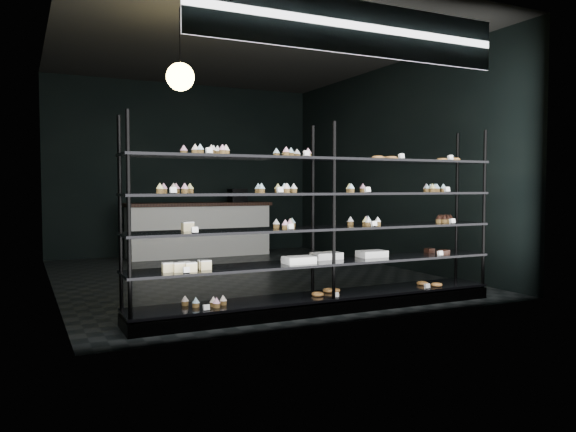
% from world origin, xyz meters
% --- Properties ---
extents(room, '(5.01, 6.01, 3.20)m').
position_xyz_m(room, '(0.00, 0.00, 1.60)').
color(room, black).
rests_on(room, ground).
extents(display_shelf, '(4.00, 0.50, 1.91)m').
position_xyz_m(display_shelf, '(-0.09, -2.45, 0.63)').
color(display_shelf, black).
rests_on(display_shelf, room).
extents(signage, '(3.30, 0.05, 0.50)m').
position_xyz_m(signage, '(0.00, -2.93, 2.75)').
color(signage, '#0C0D3E').
rests_on(signage, room).
extents(pendant_lamp, '(0.30, 0.30, 0.88)m').
position_xyz_m(pendant_lamp, '(-1.26, -1.45, 2.45)').
color(pendant_lamp, black).
rests_on(pendant_lamp, room).
extents(service_counter, '(2.66, 0.65, 1.23)m').
position_xyz_m(service_counter, '(0.12, 2.50, 0.50)').
color(service_counter, silver).
rests_on(service_counter, room).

